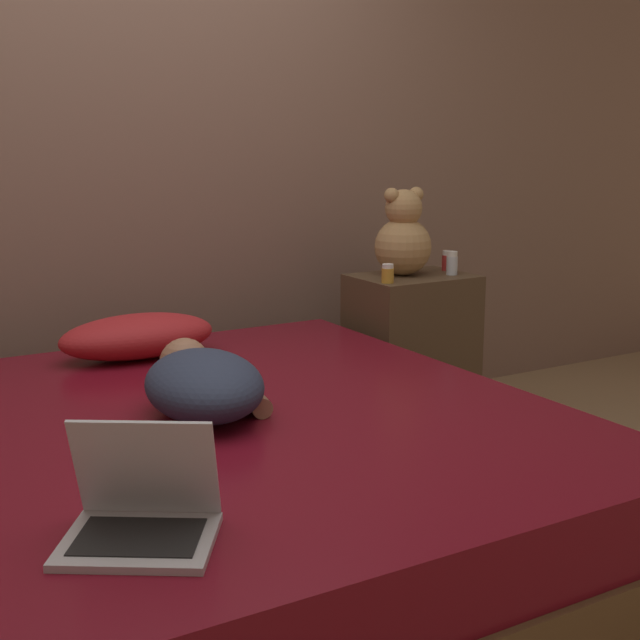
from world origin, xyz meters
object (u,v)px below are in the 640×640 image
object	(u,v)px
person_lying	(203,382)
bottle_red	(447,261)
laptop	(141,513)
teddy_bear	(403,237)
pillow	(138,336)
bottle_amber	(388,274)
bottle_clear	(452,263)

from	to	relation	value
person_lying	bottle_red	distance (m)	1.67
laptop	teddy_bear	xyz separation A→B (m)	(1.66, 1.44, 0.30)
pillow	person_lying	distance (m)	0.70
person_lying	bottle_red	bearing A→B (deg)	38.79
pillow	bottle_amber	distance (m)	1.03
laptop	bottle_red	xyz separation A→B (m)	(1.90, 1.44, 0.18)
bottle_red	bottle_amber	distance (m)	0.43
person_lying	laptop	world-z (taller)	laptop
pillow	bottle_amber	bearing A→B (deg)	-4.50
bottle_red	bottle_amber	size ratio (longest dim) A/B	1.12
laptop	teddy_bear	distance (m)	2.22
person_lying	laptop	bearing A→B (deg)	-110.08
pillow	bottle_clear	size ratio (longest dim) A/B	5.60
laptop	bottle_amber	size ratio (longest dim) A/B	4.97
laptop	bottle_amber	bearing A→B (deg)	73.94
person_lying	teddy_bear	distance (m)	1.47
pillow	bottle_amber	world-z (taller)	bottle_amber
laptop	bottle_clear	xyz separation A→B (m)	(1.85, 1.34, 0.19)
bottle_amber	bottle_clear	xyz separation A→B (m)	(0.35, 0.03, 0.01)
pillow	laptop	size ratio (longest dim) A/B	1.48
bottle_clear	bottle_amber	bearing A→B (deg)	-174.92
laptop	bottle_clear	bearing A→B (deg)	68.71
teddy_bear	bottle_red	size ratio (longest dim) A/B	4.30
teddy_bear	bottle_amber	size ratio (longest dim) A/B	4.83
pillow	laptop	world-z (taller)	laptop
bottle_red	laptop	bearing A→B (deg)	-142.86
pillow	person_lying	bearing A→B (deg)	-94.04
pillow	bottle_clear	bearing A→B (deg)	-2.04
pillow	bottle_red	xyz separation A→B (m)	(1.43, 0.06, 0.16)
bottle_red	bottle_clear	world-z (taller)	bottle_clear
bottle_red	bottle_amber	bearing A→B (deg)	-161.54
person_lying	bottle_amber	xyz separation A→B (m)	(1.07, 0.62, 0.14)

